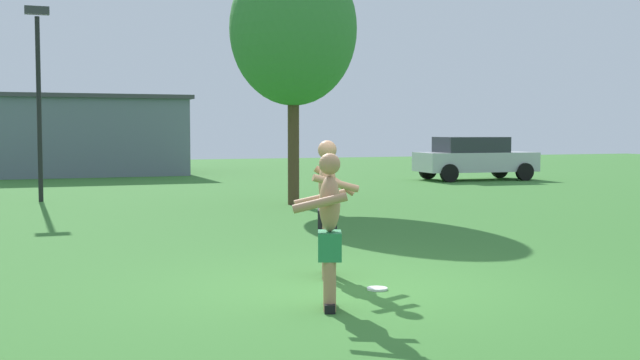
% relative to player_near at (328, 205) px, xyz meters
% --- Properties ---
extents(ground_plane, '(80.00, 80.00, 0.00)m').
position_rel_player_near_xyz_m(ground_plane, '(-0.02, -0.69, -0.92)').
color(ground_plane, '#38752D').
extents(player_near, '(0.73, 0.68, 1.73)m').
position_rel_player_near_xyz_m(player_near, '(0.00, 0.00, 0.00)').
color(player_near, black).
rests_on(player_near, ground_plane).
extents(player_in_green, '(0.72, 0.71, 1.62)m').
position_rel_player_near_xyz_m(player_in_green, '(-0.65, -1.69, -0.06)').
color(player_in_green, black).
rests_on(player_in_green, ground_plane).
extents(frisbee, '(0.24, 0.24, 0.03)m').
position_rel_player_near_xyz_m(frisbee, '(0.24, -0.97, -0.90)').
color(frisbee, white).
rests_on(frisbee, ground_plane).
extents(car_silver_mid_lot, '(4.41, 2.26, 1.58)m').
position_rel_player_near_xyz_m(car_silver_mid_lot, '(12.06, 16.01, -0.09)').
color(car_silver_mid_lot, silver).
rests_on(car_silver_mid_lot, ground_plane).
extents(lamp_post, '(0.60, 0.24, 4.97)m').
position_rel_player_near_xyz_m(lamp_post, '(-3.09, 12.35, 2.19)').
color(lamp_post, black).
rests_on(lamp_post, ground_plane).
extents(outbuilding_behind_lot, '(8.64, 6.92, 3.23)m').
position_rel_player_near_xyz_m(outbuilding_behind_lot, '(-1.32, 25.62, 0.71)').
color(outbuilding_behind_lot, slate).
rests_on(outbuilding_behind_lot, ground_plane).
extents(tree_left_field, '(3.12, 3.12, 6.19)m').
position_rel_player_near_xyz_m(tree_left_field, '(2.73, 9.29, 3.38)').
color(tree_left_field, '#4C3823').
rests_on(tree_left_field, ground_plane).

